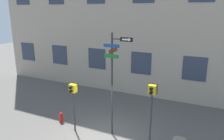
{
  "coord_description": "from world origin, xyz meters",
  "views": [
    {
      "loc": [
        4.32,
        -7.67,
        5.8
      ],
      "look_at": [
        0.32,
        0.87,
        3.22
      ],
      "focal_mm": 35.0,
      "sensor_mm": 36.0,
      "label": 1
    }
  ],
  "objects_px": {
    "pedestrian_signal_right": "(152,97)",
    "fire_hydrant": "(61,117)",
    "street_sign_pole": "(113,77)",
    "pedestrian_signal_left": "(73,94)"
  },
  "relations": [
    {
      "from": "pedestrian_signal_left",
      "to": "fire_hydrant",
      "type": "relative_size",
      "value": 4.42
    },
    {
      "from": "pedestrian_signal_left",
      "to": "pedestrian_signal_right",
      "type": "height_order",
      "value": "pedestrian_signal_right"
    },
    {
      "from": "pedestrian_signal_left",
      "to": "street_sign_pole",
      "type": "bearing_deg",
      "value": 15.09
    },
    {
      "from": "pedestrian_signal_right",
      "to": "pedestrian_signal_left",
      "type": "bearing_deg",
      "value": -169.77
    },
    {
      "from": "pedestrian_signal_left",
      "to": "fire_hydrant",
      "type": "distance_m",
      "value": 2.09
    },
    {
      "from": "street_sign_pole",
      "to": "pedestrian_signal_right",
      "type": "height_order",
      "value": "street_sign_pole"
    },
    {
      "from": "street_sign_pole",
      "to": "fire_hydrant",
      "type": "xyz_separation_m",
      "value": [
        -3.03,
        -0.1,
        -2.66
      ]
    },
    {
      "from": "pedestrian_signal_left",
      "to": "pedestrian_signal_right",
      "type": "relative_size",
      "value": 0.89
    },
    {
      "from": "pedestrian_signal_right",
      "to": "fire_hydrant",
      "type": "xyz_separation_m",
      "value": [
        -4.8,
        -0.25,
        -1.9
      ]
    },
    {
      "from": "street_sign_pole",
      "to": "pedestrian_signal_right",
      "type": "bearing_deg",
      "value": 4.88
    }
  ]
}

